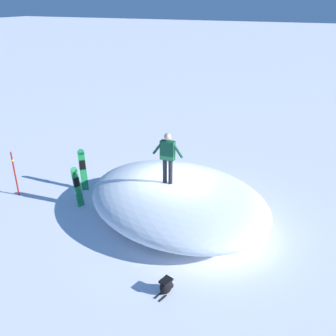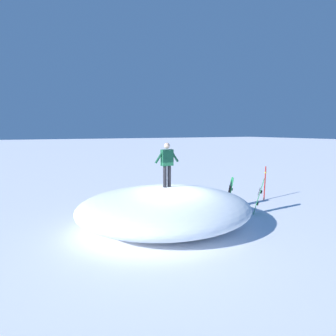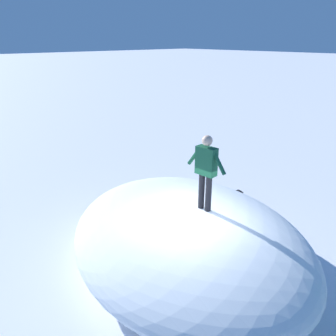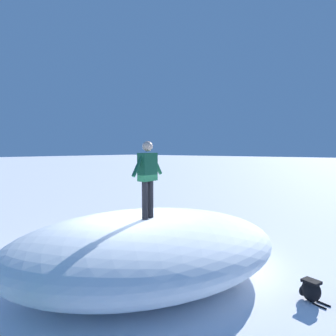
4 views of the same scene
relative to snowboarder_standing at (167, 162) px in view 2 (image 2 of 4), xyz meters
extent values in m
plane|color=white|center=(-0.01, 0.53, -2.52)|extent=(240.00, 240.00, 0.00)
ellipsoid|color=white|center=(0.23, 0.29, -1.77)|extent=(8.00, 7.01, 1.50)
cylinder|color=black|center=(0.10, 0.01, -0.59)|extent=(0.14, 0.14, 0.86)
cylinder|color=black|center=(-0.10, -0.01, -0.59)|extent=(0.14, 0.14, 0.86)
cube|color=#195638|center=(0.00, 0.00, 0.15)|extent=(0.49, 0.25, 0.64)
sphere|color=beige|center=(0.00, 0.00, 0.62)|extent=(0.23, 0.23, 0.23)
cylinder|color=#195638|center=(0.33, 0.02, 0.21)|extent=(0.41, 0.11, 0.53)
cylinder|color=#195638|center=(-0.33, -0.02, 0.21)|extent=(0.41, 0.11, 0.53)
cube|color=#1E8C47|center=(-3.49, -0.38, -1.81)|extent=(0.33, 0.34, 1.42)
cylinder|color=#1E8C47|center=(-3.60, -0.34, -1.11)|extent=(0.15, 0.28, 0.27)
cube|color=black|center=(-3.50, -0.37, -1.56)|extent=(0.14, 0.24, 0.34)
cube|color=black|center=(-3.57, -0.35, -1.56)|extent=(0.14, 0.21, 0.12)
cube|color=black|center=(-3.49, -0.38, -2.07)|extent=(0.14, 0.21, 0.12)
cube|color=#1E8C47|center=(-4.11, 0.84, -1.76)|extent=(0.44, 0.45, 1.54)
cylinder|color=#1E8C47|center=(-4.23, 0.96, -0.99)|extent=(0.25, 0.24, 0.26)
cube|color=black|center=(-4.12, 0.85, -1.48)|extent=(0.23, 0.22, 0.37)
cube|color=black|center=(-4.19, 0.91, -1.48)|extent=(0.20, 0.20, 0.12)
cube|color=black|center=(-4.10, 0.82, -2.03)|extent=(0.20, 0.20, 0.12)
ellipsoid|color=black|center=(1.37, -3.21, -2.30)|extent=(0.39, 0.46, 0.44)
ellipsoid|color=black|center=(1.42, -3.03, -2.37)|extent=(0.24, 0.17, 0.21)
cube|color=black|center=(1.37, -3.21, -2.11)|extent=(0.33, 0.39, 0.06)
cylinder|color=black|center=(1.23, -3.39, -2.51)|extent=(0.11, 0.28, 0.04)
cylinder|color=black|center=(1.38, -3.44, -2.51)|extent=(0.11, 0.28, 0.04)
cylinder|color=#A51E19|center=(-6.18, -0.72, -1.60)|extent=(0.06, 0.06, 1.85)
cylinder|color=yellow|center=(-6.18, -0.72, -1.00)|extent=(0.10, 0.10, 0.06)
camera|label=1|loc=(4.41, -9.96, 4.61)|focal=39.00mm
camera|label=2|loc=(4.08, 8.58, 1.17)|focal=26.05mm
camera|label=3|loc=(-4.55, 5.30, 2.68)|focal=36.11mm
camera|label=4|loc=(-5.26, -4.76, 0.56)|focal=33.47mm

